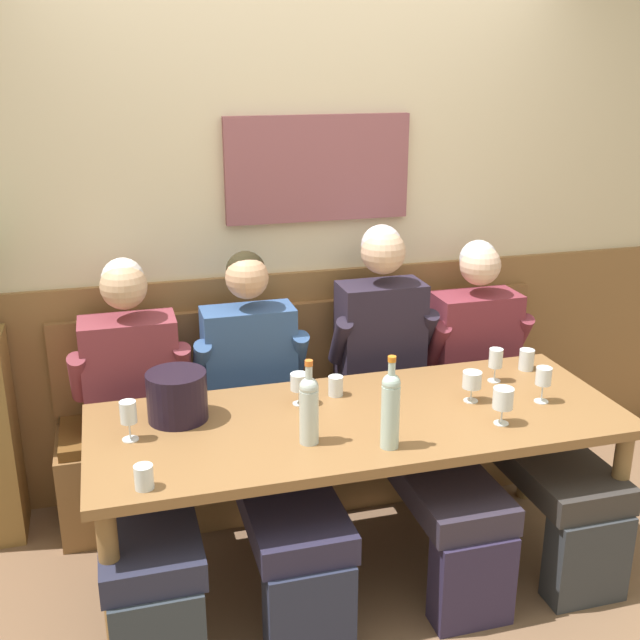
% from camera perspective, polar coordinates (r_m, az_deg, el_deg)
% --- Properties ---
extents(ground_plane, '(6.80, 6.80, 0.02)m').
position_cam_1_polar(ground_plane, '(3.38, 3.53, -19.45)').
color(ground_plane, brown).
rests_on(ground_plane, ground).
extents(room_wall_back, '(6.80, 0.12, 2.80)m').
position_cam_1_polar(room_wall_back, '(3.76, -1.50, 8.41)').
color(room_wall_back, beige).
rests_on(room_wall_back, ground).
extents(wood_wainscot_panel, '(6.80, 0.03, 1.09)m').
position_cam_1_polar(wood_wainscot_panel, '(3.96, -1.22, -4.06)').
color(wood_wainscot_panel, brown).
rests_on(wood_wainscot_panel, ground).
extents(wall_bench, '(2.42, 0.42, 0.94)m').
position_cam_1_polar(wall_bench, '(3.88, -0.40, -8.79)').
color(wall_bench, brown).
rests_on(wall_bench, ground).
extents(dining_table, '(2.12, 0.82, 0.73)m').
position_cam_1_polar(dining_table, '(3.14, 2.89, -8.37)').
color(dining_table, brown).
rests_on(dining_table, ground).
extents(person_center_right_seat, '(0.52, 1.25, 1.27)m').
position_cam_1_polar(person_center_right_seat, '(3.31, -13.26, -8.08)').
color(person_center_right_seat, '#2E363F').
rests_on(person_center_right_seat, ground).
extents(person_center_left_seat, '(0.52, 1.25, 1.26)m').
position_cam_1_polar(person_center_left_seat, '(3.35, -3.98, -7.50)').
color(person_center_left_seat, '#252A41').
rests_on(person_center_left_seat, ground).
extents(person_left_seat, '(0.51, 1.25, 1.34)m').
position_cam_1_polar(person_left_seat, '(3.53, 6.17, -5.16)').
color(person_left_seat, '#2C2440').
rests_on(person_left_seat, ground).
extents(person_right_seat, '(0.52, 1.26, 1.24)m').
position_cam_1_polar(person_right_seat, '(3.73, 13.52, -5.09)').
color(person_right_seat, '#303338').
rests_on(person_right_seat, ground).
extents(ice_bucket, '(0.24, 0.24, 0.20)m').
position_cam_1_polar(ice_bucket, '(3.09, -10.45, -5.51)').
color(ice_bucket, black).
rests_on(ice_bucket, dining_table).
extents(wine_bottle_green_tall, '(0.07, 0.07, 0.35)m').
position_cam_1_polar(wine_bottle_green_tall, '(2.82, 5.20, -6.42)').
color(wine_bottle_green_tall, '#B1CAC2').
rests_on(wine_bottle_green_tall, dining_table).
extents(wine_bottle_clear_water, '(0.07, 0.07, 0.33)m').
position_cam_1_polar(wine_bottle_clear_water, '(2.84, -0.81, -6.44)').
color(wine_bottle_clear_water, silver).
rests_on(wine_bottle_clear_water, dining_table).
extents(wine_glass_mid_right, '(0.08, 0.08, 0.13)m').
position_cam_1_polar(wine_glass_mid_right, '(3.25, 11.10, -4.45)').
color(wine_glass_mid_right, silver).
rests_on(wine_glass_mid_right, dining_table).
extents(wine_glass_center_front, '(0.06, 0.06, 0.15)m').
position_cam_1_polar(wine_glass_center_front, '(3.31, 16.09, -4.12)').
color(wine_glass_center_front, silver).
rests_on(wine_glass_center_front, dining_table).
extents(wine_glass_near_bucket, '(0.06, 0.06, 0.16)m').
position_cam_1_polar(wine_glass_near_bucket, '(2.96, -13.90, -6.68)').
color(wine_glass_near_bucket, silver).
rests_on(wine_glass_near_bucket, dining_table).
extents(wine_glass_left_end, '(0.07, 0.07, 0.13)m').
position_cam_1_polar(wine_glass_left_end, '(3.17, -1.54, -4.67)').
color(wine_glass_left_end, silver).
rests_on(wine_glass_left_end, dining_table).
extents(wine_glass_by_bottle, '(0.08, 0.08, 0.15)m').
position_cam_1_polar(wine_glass_by_bottle, '(3.08, 13.28, -5.74)').
color(wine_glass_by_bottle, silver).
rests_on(wine_glass_by_bottle, dining_table).
extents(wine_glass_right_end, '(0.06, 0.06, 0.15)m').
position_cam_1_polar(wine_glass_right_end, '(3.47, 12.78, -2.81)').
color(wine_glass_right_end, silver).
rests_on(wine_glass_right_end, dining_table).
extents(water_tumbler_right, '(0.07, 0.07, 0.10)m').
position_cam_1_polar(water_tumbler_right, '(3.65, 14.92, -2.82)').
color(water_tumbler_right, silver).
rests_on(water_tumbler_right, dining_table).
extents(water_tumbler_left, '(0.06, 0.06, 0.08)m').
position_cam_1_polar(water_tumbler_left, '(2.67, -12.81, -11.17)').
color(water_tumbler_left, silver).
rests_on(water_tumbler_left, dining_table).
extents(water_tumbler_center, '(0.06, 0.06, 0.08)m').
position_cam_1_polar(water_tumbler_center, '(3.27, 1.16, -4.85)').
color(water_tumbler_center, silver).
rests_on(water_tumbler_center, dining_table).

